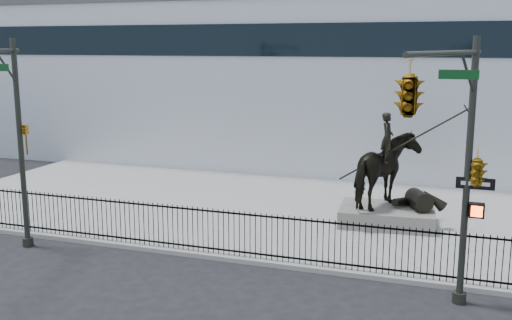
% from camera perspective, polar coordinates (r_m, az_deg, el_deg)
% --- Properties ---
extents(ground, '(120.00, 120.00, 0.00)m').
position_cam_1_polar(ground, '(18.41, -3.99, -10.71)').
color(ground, black).
rests_on(ground, ground).
extents(plaza, '(30.00, 12.00, 0.15)m').
position_cam_1_polar(plaza, '(24.63, 2.41, -4.87)').
color(plaza, gray).
rests_on(plaza, ground).
extents(building, '(44.00, 14.00, 9.00)m').
position_cam_1_polar(building, '(36.42, 8.42, 7.24)').
color(building, silver).
rests_on(building, ground).
extents(picket_fence, '(22.10, 0.10, 1.50)m').
position_cam_1_polar(picket_fence, '(19.19, -2.55, -6.91)').
color(picket_fence, black).
rests_on(picket_fence, plaza).
extents(statue_plinth, '(3.62, 2.63, 0.65)m').
position_cam_1_polar(statue_plinth, '(23.05, 12.36, -5.20)').
color(statue_plinth, '#585551').
rests_on(statue_plinth, plaza).
extents(equestrian_statue, '(4.41, 2.90, 3.74)m').
position_cam_1_polar(equestrian_statue, '(22.65, 12.70, -1.13)').
color(equestrian_statue, black).
rests_on(equestrian_statue, statue_plinth).
extents(traffic_signal_left, '(1.52, 4.84, 7.00)m').
position_cam_1_polar(traffic_signal_left, '(20.45, -22.56, 2.37)').
color(traffic_signal_left, '#262923').
rests_on(traffic_signal_left, ground).
extents(traffic_signal_right, '(2.17, 6.86, 7.00)m').
position_cam_1_polar(traffic_signal_right, '(13.85, 17.66, 2.41)').
color(traffic_signal_right, '#262923').
rests_on(traffic_signal_right, ground).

